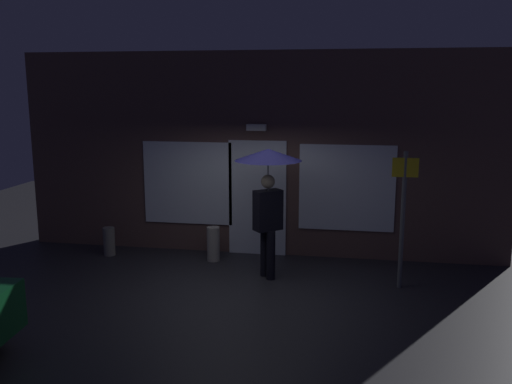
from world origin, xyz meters
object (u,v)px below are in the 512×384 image
street_sign_post (403,211)px  sidewalk_bollard_2 (109,241)px  person_with_umbrella (268,178)px  sidewalk_bollard (213,244)px

street_sign_post → sidewalk_bollard_2: street_sign_post is taller
street_sign_post → sidewalk_bollard_2: bearing=171.3°
street_sign_post → sidewalk_bollard_2: size_ratio=4.07×
sidewalk_bollard_2 → person_with_umbrella: bearing=-12.6°
sidewalk_bollard_2 → sidewalk_bollard: bearing=0.4°
person_with_umbrella → sidewalk_bollard_2: person_with_umbrella is taller
person_with_umbrella → street_sign_post: 2.22m
person_with_umbrella → street_sign_post: size_ratio=0.99×
person_with_umbrella → street_sign_post: street_sign_post is taller
person_with_umbrella → sidewalk_bollard: 1.94m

